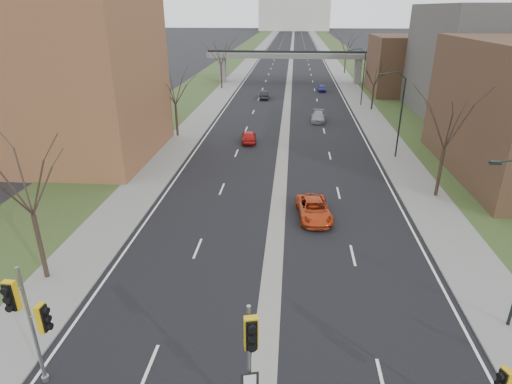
# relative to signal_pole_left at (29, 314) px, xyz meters

# --- Properties ---
(road_surface) EXTENTS (20.00, 600.00, 0.01)m
(road_surface) POSITION_rel_signal_pole_left_xyz_m (8.94, 149.34, -3.67)
(road_surface) COLOR black
(road_surface) RESTS_ON ground
(median_strip) EXTENTS (1.20, 600.00, 0.02)m
(median_strip) POSITION_rel_signal_pole_left_xyz_m (8.94, 149.34, -3.67)
(median_strip) COLOR gray
(median_strip) RESTS_ON ground
(sidewalk_right) EXTENTS (4.00, 600.00, 0.12)m
(sidewalk_right) POSITION_rel_signal_pole_left_xyz_m (20.94, 149.34, -3.61)
(sidewalk_right) COLOR gray
(sidewalk_right) RESTS_ON ground
(sidewalk_left) EXTENTS (4.00, 600.00, 0.12)m
(sidewalk_left) POSITION_rel_signal_pole_left_xyz_m (-3.06, 149.34, -3.61)
(sidewalk_left) COLOR gray
(sidewalk_left) RESTS_ON ground
(grass_verge_right) EXTENTS (8.00, 600.00, 0.10)m
(grass_verge_right) POSITION_rel_signal_pole_left_xyz_m (26.94, 149.34, -3.62)
(grass_verge_right) COLOR #28401D
(grass_verge_right) RESTS_ON ground
(grass_verge_left) EXTENTS (8.00, 600.00, 0.10)m
(grass_verge_left) POSITION_rel_signal_pole_left_xyz_m (-9.06, 149.34, -3.62)
(grass_verge_left) COLOR #28401D
(grass_verge_left) RESTS_ON ground
(apartment_building) EXTENTS (25.00, 16.00, 22.00)m
(apartment_building) POSITION_rel_signal_pole_left_xyz_m (-17.06, 29.34, 7.33)
(apartment_building) COLOR #905939
(apartment_building) RESTS_ON ground
(commercial_block_mid) EXTENTS (18.00, 22.00, 15.00)m
(commercial_block_mid) POSITION_rel_signal_pole_left_xyz_m (36.94, 51.34, 3.83)
(commercial_block_mid) COLOR #53514C
(commercial_block_mid) RESTS_ON ground
(commercial_block_far) EXTENTS (14.00, 14.00, 10.00)m
(commercial_block_far) POSITION_rel_signal_pole_left_xyz_m (30.94, 69.34, 1.33)
(commercial_block_far) COLOR #4E3524
(commercial_block_far) RESTS_ON ground
(pedestrian_bridge) EXTENTS (34.00, 3.00, 6.45)m
(pedestrian_bridge) POSITION_rel_signal_pole_left_xyz_m (8.94, 79.34, 1.17)
(pedestrian_bridge) COLOR slate
(pedestrian_bridge) RESTS_ON ground
(capitol) EXTENTS (48.00, 42.00, 55.75)m
(capitol) POSITION_rel_signal_pole_left_xyz_m (8.94, 319.34, 14.93)
(capitol) COLOR silver
(capitol) RESTS_ON ground
(streetlight_mid) EXTENTS (2.61, 0.20, 8.70)m
(streetlight_mid) POSITION_rel_signal_pole_left_xyz_m (19.93, 31.34, 3.28)
(streetlight_mid) COLOR black
(streetlight_mid) RESTS_ON sidewalk_right
(streetlight_far) EXTENTS (2.61, 0.20, 8.70)m
(streetlight_far) POSITION_rel_signal_pole_left_xyz_m (19.93, 57.34, 3.28)
(streetlight_far) COLOR black
(streetlight_far) RESTS_ON sidewalk_right
(tree_left_a) EXTENTS (7.20, 7.20, 9.40)m
(tree_left_a) POSITION_rel_signal_pole_left_xyz_m (-4.06, 7.34, 2.96)
(tree_left_a) COLOR #382B21
(tree_left_a) RESTS_ON sidewalk_left
(tree_left_b) EXTENTS (6.75, 6.75, 8.81)m
(tree_left_b) POSITION_rel_signal_pole_left_xyz_m (-4.06, 37.34, 2.55)
(tree_left_b) COLOR #382B21
(tree_left_b) RESTS_ON sidewalk_left
(tree_left_c) EXTENTS (7.65, 7.65, 9.99)m
(tree_left_c) POSITION_rel_signal_pole_left_xyz_m (-4.06, 71.34, 3.37)
(tree_left_c) COLOR #382B21
(tree_left_c) RESTS_ON sidewalk_left
(tree_right_a) EXTENTS (7.20, 7.20, 9.40)m
(tree_right_a) POSITION_rel_signal_pole_left_xyz_m (21.94, 21.34, 2.96)
(tree_right_a) COLOR #382B21
(tree_right_a) RESTS_ON sidewalk_right
(tree_right_b) EXTENTS (6.30, 6.30, 8.22)m
(tree_right_b) POSITION_rel_signal_pole_left_xyz_m (21.94, 54.34, 2.15)
(tree_right_b) COLOR #382B21
(tree_right_b) RESTS_ON sidewalk_right
(tree_right_c) EXTENTS (7.65, 7.65, 9.99)m
(tree_right_c) POSITION_rel_signal_pole_left_xyz_m (21.94, 94.34, 3.37)
(tree_right_c) COLOR #382B21
(tree_right_c) RESTS_ON sidewalk_right
(signal_pole_left) EXTENTS (1.05, 0.97, 5.61)m
(signal_pole_left) POSITION_rel_signal_pole_left_xyz_m (0.00, 0.00, 0.00)
(signal_pole_left) COLOR gray
(signal_pole_left) RESTS_ON ground
(signal_pole_median) EXTENTS (0.71, 0.93, 5.54)m
(signal_pole_median) POSITION_rel_signal_pole_left_xyz_m (8.67, -1.47, 0.19)
(signal_pole_median) COLOR gray
(signal_pole_median) RESTS_ON ground
(car_left_near) EXTENTS (2.00, 4.20, 1.39)m
(car_left_near) POSITION_rel_signal_pole_left_xyz_m (4.85, 35.67, -2.98)
(car_left_near) COLOR red
(car_left_near) RESTS_ON ground
(car_left_far) EXTENTS (1.58, 4.17, 1.36)m
(car_left_far) POSITION_rel_signal_pole_left_xyz_m (4.91, 61.85, -3.00)
(car_left_far) COLOR black
(car_left_far) RESTS_ON ground
(car_right_near) EXTENTS (2.83, 5.20, 1.38)m
(car_right_near) POSITION_rel_signal_pole_left_xyz_m (11.66, 16.53, -2.98)
(car_right_near) COLOR #B93813
(car_right_near) RESTS_ON ground
(car_right_mid) EXTENTS (2.13, 4.65, 1.32)m
(car_right_mid) POSITION_rel_signal_pole_left_xyz_m (13.41, 46.42, -3.01)
(car_right_mid) COLOR gray
(car_right_mid) RESTS_ON ground
(car_right_far) EXTENTS (1.60, 3.63, 1.21)m
(car_right_far) POSITION_rel_signal_pole_left_xyz_m (15.14, 69.82, -3.07)
(car_right_far) COLOR navy
(car_right_far) RESTS_ON ground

